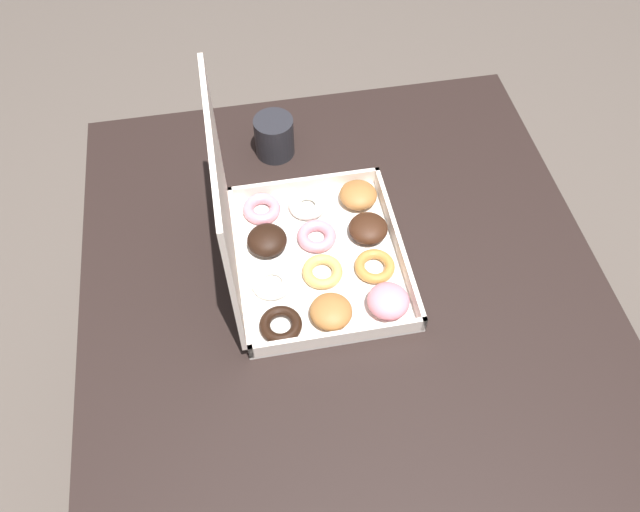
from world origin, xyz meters
TOP-DOWN VIEW (x-y plane):
  - ground_plane at (0.00, 0.00)m, footprint 8.00×8.00m
  - dining_table at (0.00, 0.00)m, footprint 0.93×0.90m
  - donut_box at (0.03, 0.06)m, footprint 0.34×0.30m
  - coffee_mug at (0.31, 0.07)m, footprint 0.08×0.08m

SIDE VIEW (x-z plane):
  - ground_plane at x=0.00m, z-range 0.00..0.00m
  - dining_table at x=0.00m, z-range 0.25..0.98m
  - coffee_mug at x=0.31m, z-range 0.73..0.81m
  - donut_box at x=0.03m, z-range 0.62..0.95m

